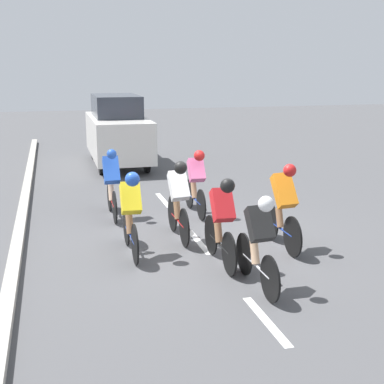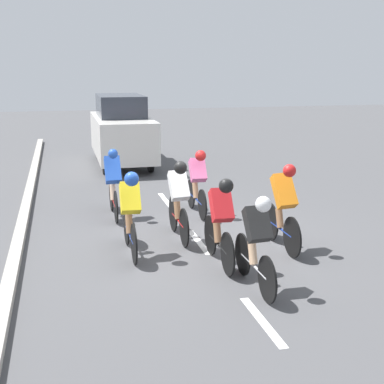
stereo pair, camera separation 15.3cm
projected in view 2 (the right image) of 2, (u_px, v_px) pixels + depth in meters
ground_plane at (199, 242)px, 9.79m from camera, size 60.00×60.00×0.00m
lane_stripe_near at (262, 321)px, 6.76m from camera, size 0.12×1.40×0.01m
lane_stripe_mid at (199, 242)px, 9.79m from camera, size 0.12×1.40×0.01m
lane_stripe_far at (165, 200)px, 12.81m from camera, size 0.12×1.40×0.01m
curb at (16, 253)px, 9.03m from camera, size 0.20×28.20×0.14m
cyclist_yellow at (130, 210)px, 8.93m from camera, size 0.33×1.68×1.50m
cyclist_orange at (283, 204)px, 9.21m from camera, size 0.35×1.65×1.57m
cyclist_red at (221, 219)px, 8.46m from camera, size 0.33×1.66×1.49m
cyclist_blue at (113, 182)px, 11.20m from camera, size 0.33×1.67×1.51m
cyclist_white at (179, 198)px, 9.74m from camera, size 0.34×1.65×1.52m
cyclist_pink at (197, 180)px, 11.39m from camera, size 0.33×1.66×1.45m
cyclist_black at (257, 239)px, 7.55m from camera, size 0.34×1.67×1.45m
support_car at (122, 131)px, 17.12m from camera, size 1.70×4.47×2.22m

